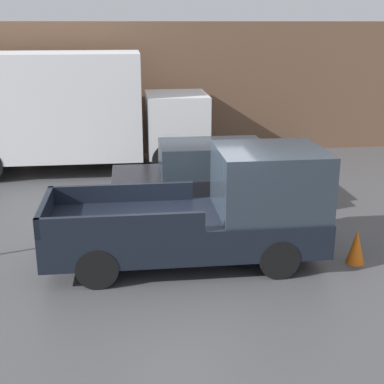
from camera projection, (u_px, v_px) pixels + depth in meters
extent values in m
plane|color=#4C4C4F|center=(192.00, 259.00, 10.63)|extent=(60.00, 60.00, 0.00)
cube|color=brown|center=(160.00, 89.00, 18.73)|extent=(28.00, 0.15, 4.54)
cube|color=black|center=(185.00, 230.00, 10.31)|extent=(5.29, 1.93, 0.66)
cube|color=#28333D|center=(270.00, 180.00, 10.21)|extent=(2.01, 1.81, 1.24)
cube|color=black|center=(122.00, 193.00, 10.89)|extent=(2.91, 0.10, 0.36)
cube|color=black|center=(121.00, 225.00, 9.16)|extent=(2.91, 0.10, 0.36)
cube|color=black|center=(45.00, 211.00, 9.87)|extent=(0.10, 1.93, 0.36)
cylinder|color=black|center=(257.00, 225.00, 11.39)|extent=(0.75, 0.26, 0.75)
cylinder|color=black|center=(278.00, 258.00, 9.79)|extent=(0.75, 0.26, 0.75)
cylinder|color=black|center=(101.00, 232.00, 11.02)|extent=(0.75, 0.26, 0.75)
cylinder|color=black|center=(97.00, 267.00, 9.41)|extent=(0.75, 0.26, 0.75)
cube|color=black|center=(206.00, 184.00, 13.50)|extent=(4.70, 1.85, 0.64)
cube|color=#28333D|center=(212.00, 157.00, 13.31)|extent=(2.58, 1.63, 0.73)
cylinder|color=black|center=(255.00, 182.00, 14.53)|extent=(0.69, 0.22, 0.69)
cylinder|color=black|center=(270.00, 202.00, 12.97)|extent=(0.69, 0.22, 0.69)
cylinder|color=black|center=(147.00, 186.00, 14.20)|extent=(0.69, 0.22, 0.69)
cylinder|color=black|center=(150.00, 206.00, 12.64)|extent=(0.69, 0.22, 0.69)
cube|color=white|center=(176.00, 123.00, 17.00)|extent=(1.89, 2.32, 1.89)
cube|color=white|center=(34.00, 106.00, 16.31)|extent=(6.52, 2.45, 3.16)
cylinder|color=black|center=(164.00, 144.00, 18.27)|extent=(1.03, 0.30, 1.03)
cylinder|color=black|center=(169.00, 160.00, 16.21)|extent=(1.03, 0.30, 1.03)
cylinder|color=black|center=(2.00, 149.00, 17.66)|extent=(1.03, 0.30, 1.03)
cone|color=orange|center=(356.00, 246.00, 10.37)|extent=(0.35, 0.35, 0.70)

